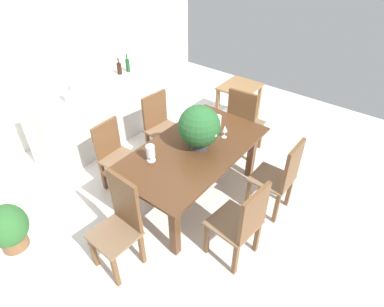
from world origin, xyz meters
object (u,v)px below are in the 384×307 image
Objects in this scene: chair_near_right at (281,176)px; kitchen_counter at (95,117)px; chair_foot_end at (243,121)px; chair_head_end at (121,220)px; wine_bottle_green at (128,65)px; wine_bottle_dark at (119,68)px; chair_far_right at (160,123)px; side_table at (239,96)px; chair_near_left at (243,222)px; potted_plant_floor at (7,228)px; dining_table at (193,157)px; chair_far_left at (115,153)px; wine_bottle_tall at (66,95)px; crystal_vase_center_near at (150,152)px; wine_glass at (225,129)px; wine_bottle_clear at (72,84)px; crystal_vase_left at (217,121)px; flower_centerpiece at (199,127)px.

kitchen_counter is at bearing -81.71° from chair_near_right.
chair_head_end is at bearing 84.84° from chair_foot_end.
wine_bottle_green is (-0.38, 1.85, 0.48)m from chair_foot_end.
chair_far_right is at bearing -101.46° from wine_bottle_dark.
chair_near_right reaches higher than side_table.
wine_bottle_green reaches higher than chair_near_right.
chair_near_left is 2.45m from potted_plant_floor.
dining_table is 1.02m from chair_far_left.
chair_foot_end is at bearing -145.08° from side_table.
kitchen_counter is (-0.40, 2.80, -0.08)m from chair_near_right.
wine_bottle_tall is (-0.82, 2.67, 0.50)m from chair_near_right.
dining_table is 1.83× the size of chair_near_right.
crystal_vase_center_near is (-0.88, -0.69, 0.34)m from chair_far_right.
chair_near_right reaches higher than wine_glass.
side_table is at bearing -52.41° from wine_bottle_green.
wine_bottle_tall reaches higher than chair_head_end.
wine_bottle_clear is (-0.19, 0.07, 0.59)m from kitchen_counter.
wine_bottle_green is (0.24, 1.81, 0.20)m from crystal_vase_left.
chair_near_left is 2.84m from kitchen_counter.
flower_centerpiece is 2.69× the size of crystal_vase_center_near.
wine_bottle_clear is at bearing 125.51° from chair_far_right.
chair_far_right is 5.88× the size of wine_glass.
chair_foot_end is (1.14, -0.01, -0.06)m from dining_table.
chair_head_end is 1.18m from chair_near_left.
flower_centerpiece is 1.90m from side_table.
crystal_vase_center_near is at bearing -52.85° from chair_near_right.
chair_near_right is at bearing -53.06° from crystal_vase_center_near.
potted_plant_floor is (-2.22, 2.01, -0.25)m from chair_near_right.
crystal_vase_center_near reaches higher than side_table.
wine_bottle_green is at bearing -15.51° from wine_bottle_dark.
potted_plant_floor is (-1.39, 0.15, -0.22)m from chair_far_left.
wine_bottle_dark reaches higher than kitchen_counter.
wine_bottle_green is 2.78m from potted_plant_floor.
wine_bottle_clear is (-0.58, 2.09, 0.18)m from wine_glass.
crystal_vase_left is at bearing 3.21° from dining_table.
wine_bottle_green is at bearing 52.93° from crystal_vase_center_near.
crystal_vase_left is at bearing -70.17° from wine_bottle_clear.
wine_bottle_green is 0.48× the size of potted_plant_floor.
kitchen_counter is at bearing 100.88° from wine_glass.
chair_far_right is at bearing 69.00° from flower_centerpiece.
chair_near_right is 3.76× the size of wine_bottle_clear.
wine_glass is 0.61× the size of wine_bottle_clear.
wine_glass is at bearing -89.13° from chair_near_right.
flower_centerpiece is 0.28× the size of kitchen_counter.
chair_head_end reaches higher than chair_foot_end.
crystal_vase_center_near is 0.34× the size of potted_plant_floor.
chair_far_right is at bearing 65.23° from dining_table.
chair_near_right is at bearing -95.80° from crystal_vase_left.
crystal_vase_left is at bearing -11.68° from crystal_vase_center_near.
wine_bottle_dark is at bearing 40.66° from chair_far_left.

